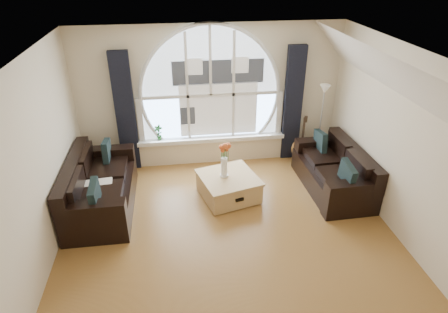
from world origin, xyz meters
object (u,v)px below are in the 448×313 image
coffee_chest (229,186)px  sofa_left (101,187)px  sofa_right (333,169)px  floor_lamp (320,124)px  vase_flowers (224,156)px  guitar (302,139)px  potted_plant (159,133)px

coffee_chest → sofa_left: bearing=165.2°
sofa_right → floor_lamp: (0.10, 1.05, 0.40)m
vase_flowers → guitar: (1.68, 0.97, -0.27)m
sofa_left → vase_flowers: bearing=1.1°
sofa_left → guitar: 3.86m
floor_lamp → potted_plant: bearing=175.3°
sofa_left → floor_lamp: floor_lamp is taller
vase_flowers → guitar: size_ratio=0.66×
coffee_chest → guitar: guitar is taller
vase_flowers → sofa_right: bearing=-0.8°
floor_lamp → coffee_chest: bearing=-152.0°
sofa_right → coffee_chest: bearing=178.5°
sofa_right → coffee_chest: size_ratio=1.95×
coffee_chest → vase_flowers: vase_flowers is taller
floor_lamp → potted_plant: floor_lamp is taller
guitar → coffee_chest: bearing=-125.1°
vase_flowers → floor_lamp: floor_lamp is taller
coffee_chest → guitar: size_ratio=0.87×
sofa_left → vase_flowers: vase_flowers is taller
vase_flowers → potted_plant: bearing=130.7°
guitar → potted_plant: size_ratio=3.42×
guitar → sofa_right: bearing=-52.1°
sofa_right → vase_flowers: size_ratio=2.57×
coffee_chest → potted_plant: 1.82m
coffee_chest → vase_flowers: size_ratio=1.32×
sofa_right → floor_lamp: 1.13m
sofa_right → guitar: guitar is taller
sofa_right → floor_lamp: floor_lamp is taller
potted_plant → coffee_chest: bearing=-48.2°
potted_plant → guitar: bearing=-6.3°
sofa_left → coffee_chest: (2.12, 0.01, -0.17)m
sofa_right → floor_lamp: size_ratio=1.12×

